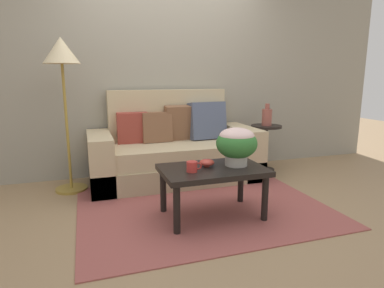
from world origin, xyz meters
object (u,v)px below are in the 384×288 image
at_px(side_table, 266,140).
at_px(floor_lamp, 62,65).
at_px(couch, 175,152).
at_px(coffee_mug, 192,167).
at_px(snack_bowl, 207,163).
at_px(table_vase, 267,117).
at_px(coffee_table, 213,175).
at_px(potted_plant, 237,143).

xyz_separation_m(side_table, floor_lamp, (-2.45, -0.02, 0.93)).
relative_size(couch, coffee_mug, 14.87).
xyz_separation_m(floor_lamp, snack_bowl, (1.19, -1.09, -0.86)).
xyz_separation_m(coffee_mug, table_vase, (1.43, 1.21, 0.23)).
height_order(coffee_mug, table_vase, table_vase).
height_order(couch, table_vase, couch).
bearing_deg(snack_bowl, table_vase, 41.30).
height_order(coffee_table, side_table, side_table).
height_order(snack_bowl, table_vase, table_vase).
relative_size(couch, table_vase, 7.00).
xyz_separation_m(coffee_table, coffee_mug, (-0.21, -0.06, 0.11)).
relative_size(floor_lamp, coffee_mug, 12.21).
xyz_separation_m(couch, coffee_mug, (-0.19, -1.24, 0.16)).
bearing_deg(potted_plant, floor_lamp, 142.07).
relative_size(coffee_table, potted_plant, 2.48).
xyz_separation_m(coffee_table, side_table, (1.22, 1.16, 0.03)).
height_order(coffee_table, floor_lamp, floor_lamp).
xyz_separation_m(snack_bowl, table_vase, (1.25, 1.10, 0.24)).
bearing_deg(couch, coffee_mug, -98.51).
height_order(coffee_table, snack_bowl, snack_bowl).
bearing_deg(couch, potted_plant, -77.76).
distance_m(coffee_table, potted_plant, 0.35).
relative_size(couch, snack_bowl, 14.92).
distance_m(couch, snack_bowl, 1.14).
height_order(side_table, table_vase, table_vase).
height_order(side_table, floor_lamp, floor_lamp).
xyz_separation_m(couch, potted_plant, (0.25, -1.17, 0.33)).
height_order(couch, coffee_table, couch).
distance_m(coffee_table, side_table, 1.68).
bearing_deg(side_table, potted_plant, -130.65).
relative_size(side_table, coffee_mug, 4.57).
bearing_deg(side_table, floor_lamp, -179.56).
bearing_deg(coffee_mug, coffee_table, 16.63).
relative_size(coffee_table, side_table, 1.48).
distance_m(couch, potted_plant, 1.24).
bearing_deg(coffee_mug, snack_bowl, 32.97).
xyz_separation_m(coffee_mug, snack_bowl, (0.17, 0.11, -0.01)).
xyz_separation_m(floor_lamp, coffee_mug, (1.02, -1.20, -0.86)).
relative_size(couch, potted_plant, 5.44).
bearing_deg(table_vase, coffee_table, -136.59).
bearing_deg(coffee_mug, side_table, 40.55).
bearing_deg(side_table, coffee_mug, -139.45).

